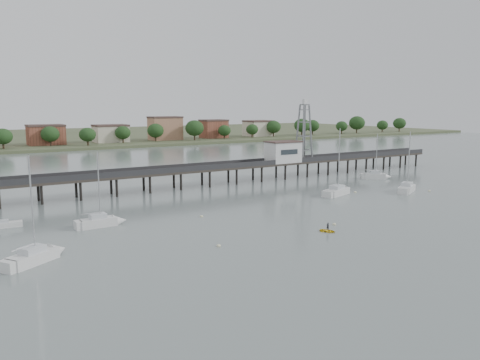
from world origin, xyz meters
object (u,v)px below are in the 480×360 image
Objects in this scene: sailboat_e at (378,176)px; sailboat_b at (105,222)px; sailboat_d at (408,188)px; lattice_tower at (304,133)px; sailboat_c at (340,191)px; yellow_dinghy at (328,232)px; pier at (192,170)px; white_tender at (9,224)px; sailboat_a at (41,255)px.

sailboat_b reaches higher than sailboat_e.
lattice_tower is at bearing 74.71° from sailboat_d.
lattice_tower is 26.75m from sailboat_c.
yellow_dinghy is at bearing -154.69° from sailboat_c.
sailboat_e is (44.83, -12.84, -3.14)m from pier.
pier is at bearing -180.00° from lattice_tower.
sailboat_c is (-22.26, -10.09, -0.01)m from sailboat_e.
sailboat_b is at bearing 162.75° from sailboat_c.
pier is 43.63m from yellow_dinghy.
white_tender is at bearing -146.75° from sailboat_e.
pier is 41.73m from white_tender.
sailboat_d reaches higher than yellow_dinghy.
sailboat_a is 1.12× the size of sailboat_b.
sailboat_c is at bearing -0.44° from white_tender.
pier is at bearing -165.33° from sailboat_e.
sailboat_a reaches higher than yellow_dinghy.
lattice_tower is 4.45× the size of white_tender.
sailboat_d reaches higher than pier.
sailboat_d is 39.86m from yellow_dinghy.
sailboat_c is at bearing -45.47° from pier.
sailboat_b is at bearing 114.65° from yellow_dinghy.
lattice_tower reaches higher than sailboat_a.
lattice_tower is 77.40m from sailboat_a.
lattice_tower reaches higher than white_tender.
sailboat_a is (-68.07, -35.33, -10.46)m from lattice_tower.
white_tender is (-60.70, 6.33, -0.23)m from sailboat_c.
lattice_tower is (31.50, 0.00, 7.31)m from pier.
sailboat_b is 0.82× the size of sailboat_c.
lattice_tower reaches higher than pier.
yellow_dinghy is at bearing -125.41° from lattice_tower.
sailboat_a is 16.11m from sailboat_b.
white_tender is at bearing -166.59° from lattice_tower.
yellow_dinghy is (0.60, -43.46, -3.79)m from pier.
sailboat_e is at bearing -15.99° from pier.
lattice_tower is 62.74m from sailboat_b.
sailboat_d is 76.26m from white_tender.
pier is 34.93m from sailboat_b.
pier is at bearing 116.19° from sailboat_d.
yellow_dinghy is (-21.97, -20.53, -0.64)m from sailboat_c.
sailboat_b is 3.37× the size of white_tender.
lattice_tower is 21.26m from sailboat_e.
lattice_tower is 1.16× the size of sailboat_d.
pier is 32.33m from sailboat_c.
sailboat_d reaches higher than sailboat_e.
pier is at bearing 29.04° from white_tender.
sailboat_b reaches higher than yellow_dinghy.
yellow_dinghy is (37.17, -8.13, -0.64)m from sailboat_a.
yellow_dinghy is (26.38, -20.11, -0.65)m from sailboat_b.
white_tender is 47.14m from yellow_dinghy.
sailboat_a is 18.80m from white_tender.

